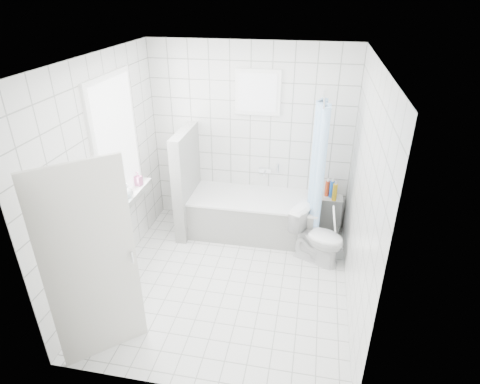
# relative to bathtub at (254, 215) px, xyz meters

# --- Properties ---
(ground) EXTENTS (3.00, 3.00, 0.00)m
(ground) POSITION_rel_bathtub_xyz_m (-0.13, -1.12, -0.29)
(ground) COLOR white
(ground) RESTS_ON ground
(ceiling) EXTENTS (3.00, 3.00, 0.00)m
(ceiling) POSITION_rel_bathtub_xyz_m (-0.13, -1.12, 2.31)
(ceiling) COLOR white
(ceiling) RESTS_ON ground
(wall_back) EXTENTS (2.80, 0.02, 2.60)m
(wall_back) POSITION_rel_bathtub_xyz_m (-0.13, 0.38, 1.01)
(wall_back) COLOR white
(wall_back) RESTS_ON ground
(wall_front) EXTENTS (2.80, 0.02, 2.60)m
(wall_front) POSITION_rel_bathtub_xyz_m (-0.13, -2.62, 1.01)
(wall_front) COLOR white
(wall_front) RESTS_ON ground
(wall_left) EXTENTS (0.02, 3.00, 2.60)m
(wall_left) POSITION_rel_bathtub_xyz_m (-1.53, -1.12, 1.01)
(wall_left) COLOR white
(wall_left) RESTS_ON ground
(wall_right) EXTENTS (0.02, 3.00, 2.60)m
(wall_right) POSITION_rel_bathtub_xyz_m (1.27, -1.12, 1.01)
(wall_right) COLOR white
(wall_right) RESTS_ON ground
(window_left) EXTENTS (0.01, 0.90, 1.40)m
(window_left) POSITION_rel_bathtub_xyz_m (-1.48, -0.82, 1.31)
(window_left) COLOR white
(window_left) RESTS_ON wall_left
(window_back) EXTENTS (0.50, 0.01, 0.50)m
(window_back) POSITION_rel_bathtub_xyz_m (-0.03, 0.33, 1.66)
(window_back) COLOR white
(window_back) RESTS_ON wall_back
(window_sill) EXTENTS (0.18, 1.02, 0.08)m
(window_sill) POSITION_rel_bathtub_xyz_m (-1.44, -0.82, 0.57)
(window_sill) COLOR white
(window_sill) RESTS_ON wall_left
(door) EXTENTS (0.62, 0.57, 2.00)m
(door) POSITION_rel_bathtub_xyz_m (-1.08, -2.33, 0.71)
(door) COLOR silver
(door) RESTS_ON ground
(bathtub) EXTENTS (1.77, 0.77, 0.58)m
(bathtub) POSITION_rel_bathtub_xyz_m (0.00, 0.00, 0.00)
(bathtub) COLOR white
(bathtub) RESTS_ON ground
(partition_wall) EXTENTS (0.15, 0.85, 1.50)m
(partition_wall) POSITION_rel_bathtub_xyz_m (-0.95, -0.05, 0.46)
(partition_wall) COLOR white
(partition_wall) RESTS_ON ground
(tiled_ledge) EXTENTS (0.40, 0.24, 0.55)m
(tiled_ledge) POSITION_rel_bathtub_xyz_m (1.02, 0.25, -0.02)
(tiled_ledge) COLOR white
(tiled_ledge) RESTS_ON ground
(toilet) EXTENTS (0.79, 0.64, 0.70)m
(toilet) POSITION_rel_bathtub_xyz_m (0.90, -0.47, 0.06)
(toilet) COLOR white
(toilet) RESTS_ON ground
(curtain_rod) EXTENTS (0.02, 0.80, 0.02)m
(curtain_rod) POSITION_rel_bathtub_xyz_m (0.82, -0.02, 1.71)
(curtain_rod) COLOR silver
(curtain_rod) RESTS_ON wall_back
(shower_curtain) EXTENTS (0.14, 0.48, 1.78)m
(shower_curtain) POSITION_rel_bathtub_xyz_m (0.82, -0.16, 0.81)
(shower_curtain) COLOR #56ABFF
(shower_curtain) RESTS_ON curtain_rod
(tub_faucet) EXTENTS (0.18, 0.06, 0.06)m
(tub_faucet) POSITION_rel_bathtub_xyz_m (0.10, 0.33, 0.56)
(tub_faucet) COLOR silver
(tub_faucet) RESTS_ON wall_back
(sill_bottles) EXTENTS (0.20, 0.60, 0.19)m
(sill_bottles) POSITION_rel_bathtub_xyz_m (-1.43, -0.85, 0.70)
(sill_bottles) COLOR #C46294
(sill_bottles) RESTS_ON window_sill
(ledge_bottles) EXTENTS (0.16, 0.18, 0.25)m
(ledge_bottles) POSITION_rel_bathtub_xyz_m (1.05, 0.24, 0.38)
(ledge_bottles) COLOR yellow
(ledge_bottles) RESTS_ON tiled_ledge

